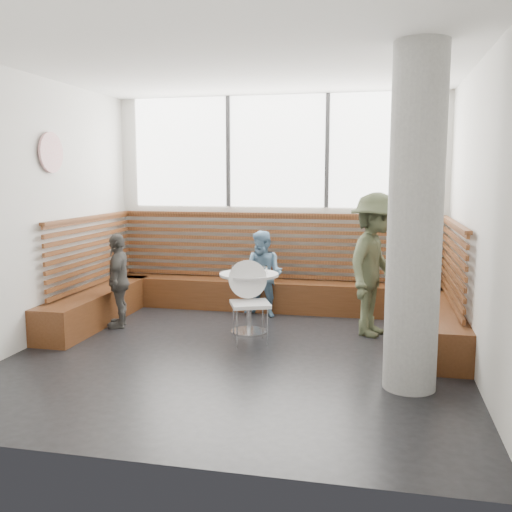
% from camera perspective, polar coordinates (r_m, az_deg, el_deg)
% --- Properties ---
extents(room, '(5.00, 5.00, 3.20)m').
position_cam_1_polar(room, '(6.25, -1.94, 4.22)').
color(room, silver).
rests_on(room, ground).
extents(booth, '(5.00, 2.50, 1.44)m').
position_cam_1_polar(booth, '(8.12, 1.16, -3.40)').
color(booth, '#492712').
rests_on(booth, ground).
extents(concrete_column, '(0.50, 0.50, 3.20)m').
position_cam_1_polar(concrete_column, '(5.46, 15.63, 3.36)').
color(concrete_column, gray).
rests_on(concrete_column, ground).
extents(wall_art, '(0.03, 0.50, 0.50)m').
position_cam_1_polar(wall_art, '(7.58, -19.81, 9.71)').
color(wall_art, white).
rests_on(wall_art, room).
extents(cafe_table, '(0.76, 0.76, 0.78)m').
position_cam_1_polar(cafe_table, '(7.33, -0.71, -3.45)').
color(cafe_table, silver).
rests_on(cafe_table, ground).
extents(cafe_chair, '(0.47, 0.46, 0.99)m').
position_cam_1_polar(cafe_chair, '(6.93, -0.44, -3.90)').
color(cafe_chair, white).
rests_on(cafe_chair, ground).
extents(adult_man, '(1.03, 1.33, 1.81)m').
position_cam_1_polar(adult_man, '(7.32, 11.80, -0.86)').
color(adult_man, '#414930').
rests_on(adult_man, ground).
extents(child_back, '(0.70, 0.60, 1.24)m').
position_cam_1_polar(child_back, '(8.17, 0.75, -1.81)').
color(child_back, '#658DB0').
rests_on(child_back, ground).
extents(child_left, '(0.51, 0.79, 1.26)m').
position_cam_1_polar(child_left, '(7.84, -13.58, -2.39)').
color(child_left, '#484641').
rests_on(child_left, ground).
extents(plate_near, '(0.20, 0.20, 0.01)m').
position_cam_1_polar(plate_near, '(7.43, -1.50, -1.50)').
color(plate_near, white).
rests_on(plate_near, cafe_table).
extents(plate_far, '(0.21, 0.21, 0.01)m').
position_cam_1_polar(plate_far, '(7.41, 0.12, -1.52)').
color(plate_far, white).
rests_on(plate_far, cafe_table).
extents(glass_left, '(0.07, 0.07, 0.11)m').
position_cam_1_polar(glass_left, '(7.22, -2.18, -1.40)').
color(glass_left, white).
rests_on(glass_left, cafe_table).
extents(glass_mid, '(0.07, 0.07, 0.12)m').
position_cam_1_polar(glass_mid, '(7.26, -0.31, -1.31)').
color(glass_mid, white).
rests_on(glass_mid, cafe_table).
extents(glass_right, '(0.07, 0.07, 0.10)m').
position_cam_1_polar(glass_right, '(7.24, 0.88, -1.38)').
color(glass_right, white).
rests_on(glass_right, cafe_table).
extents(menu_card, '(0.20, 0.16, 0.00)m').
position_cam_1_polar(menu_card, '(7.10, -0.59, -1.98)').
color(menu_card, '#A5C64C').
rests_on(menu_card, cafe_table).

